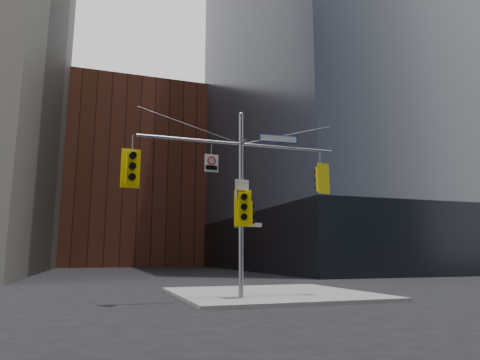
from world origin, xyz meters
TOP-DOWN VIEW (x-y plane):
  - ground at (0.00, 0.00)m, footprint 160.00×160.00m
  - sidewalk_corner at (2.00, 4.00)m, footprint 8.00×8.00m
  - podium_ne at (28.00, 32.00)m, footprint 36.40×36.40m
  - brick_midrise at (0.00, 58.00)m, footprint 26.00×20.00m
  - signal_assembly at (0.00, 1.99)m, footprint 8.00×0.80m
  - traffic_light_west_arm at (-4.13, 2.01)m, footprint 0.68×0.57m
  - traffic_light_east_arm at (3.47, 1.99)m, footprint 0.60×0.55m
  - traffic_light_pole_side at (0.32, 2.01)m, footprint 0.41×0.35m
  - traffic_light_pole_front at (0.00, 1.73)m, footprint 0.65×0.59m
  - street_sign_blade at (1.60, 2.00)m, footprint 1.62×0.14m
  - regulatory_sign_arm at (-1.19, 1.97)m, footprint 0.54×0.09m
  - regulatory_sign_pole at (0.00, 1.88)m, footprint 0.57×0.10m
  - street_blade_ew at (0.45, 2.00)m, footprint 0.80×0.06m
  - street_blade_ns at (0.00, 2.45)m, footprint 0.05×0.71m

SIDE VIEW (x-z plane):
  - ground at x=0.00m, z-range 0.00..0.00m
  - sidewalk_corner at x=2.00m, z-range 0.00..0.15m
  - street_blade_ns at x=0.00m, z-range 2.77..2.91m
  - street_blade_ew at x=0.45m, z-range 2.77..2.93m
  - podium_ne at x=28.00m, z-range 0.00..6.00m
  - traffic_light_pole_side at x=0.32m, z-range 2.80..3.75m
  - traffic_light_pole_front at x=0.00m, z-range 2.78..4.17m
  - regulatory_sign_pole at x=0.00m, z-range 3.80..4.55m
  - signal_assembly at x=0.00m, z-range 0.77..8.07m
  - traffic_light_east_arm at x=3.47m, z-range 4.17..5.43m
  - traffic_light_west_arm at x=-4.13m, z-range 4.09..5.51m
  - regulatory_sign_arm at x=-1.19m, z-range 4.83..5.51m
  - street_sign_blade at x=1.60m, z-range 6.19..6.51m
  - brick_midrise at x=0.00m, z-range 0.00..28.00m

